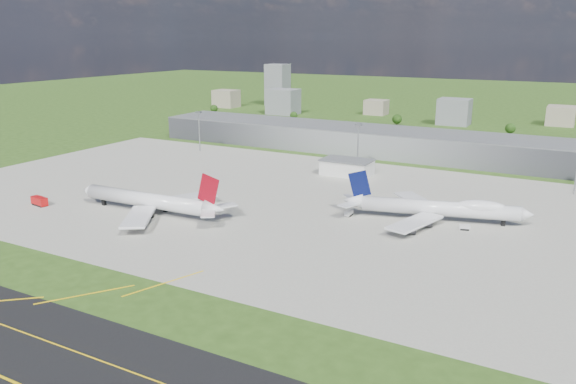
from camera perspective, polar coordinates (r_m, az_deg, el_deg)
The scene contains 22 objects.
ground at distance 354.79m, azimuth 7.62°, elevation 3.61°, with size 1400.00×1400.00×0.00m, color #2D4A17.
apron at distance 253.23m, azimuth 0.75°, elevation -1.08°, with size 360.00×190.00×0.08m, color gray.
terminal at distance 367.17m, azimuth 8.50°, elevation 5.17°, with size 300.00×42.00×15.00m, color gray.
ops_building at distance 304.90m, azimuth 6.01°, elevation 2.47°, with size 26.00×16.00×8.00m, color silver.
mast_west at distance 369.65m, azimuth -9.04°, elevation 6.82°, with size 3.50×2.00×25.90m.
mast_center at distance 315.83m, azimuth 7.13°, elevation 5.43°, with size 3.50×2.00×25.90m.
airliner_red_twin at distance 242.87m, azimuth -13.71°, elevation -0.92°, with size 74.83×58.37×20.55m.
airliner_blue_quad at distance 234.44m, azimuth 15.08°, elevation -1.62°, with size 73.83×56.91×19.53m.
fire_truck at distance 271.56m, azimuth -23.93°, elevation -0.88°, with size 9.23×4.64×3.88m.
tug_yellow at distance 250.79m, azimuth -11.43°, elevation -1.35°, with size 3.82×3.89×1.74m.
van_white_near at distance 235.62m, azimuth 6.20°, elevation -2.14°, with size 2.29×4.90×2.50m.
van_white_far at distance 227.83m, azimuth 17.50°, elevation -3.46°, with size 4.34×2.88×2.12m.
bldg_far_w at distance 605.32m, azimuth -6.30°, elevation 9.41°, with size 24.00×20.00×18.00m, color gray.
bldg_w at distance 546.09m, azimuth -0.50°, elevation 9.17°, with size 28.00×22.00×24.00m, color slate.
bldg_cw at distance 550.28m, azimuth 8.95°, elevation 8.51°, with size 20.00×18.00×14.00m, color gray.
bldg_c at distance 499.47m, azimuth 16.52°, elevation 7.83°, with size 26.00×20.00×22.00m, color slate.
bldg_ce at distance 529.35m, azimuth 25.98°, elevation 6.98°, with size 22.00×24.00×16.00m, color gray.
bldg_tall_w at distance 616.70m, azimuth -1.07°, elevation 10.83°, with size 22.00×20.00×44.00m, color slate.
tree_far_w at distance 553.73m, azimuth -7.53°, elevation 8.42°, with size 7.20×7.20×8.80m.
tree_w at distance 502.24m, azimuth 0.58°, elevation 7.79°, with size 6.75×6.75×8.25m.
tree_c at distance 481.41m, azimuth 11.02°, elevation 7.29°, with size 8.10×8.10×9.90m.
tree_e at distance 457.92m, azimuth 21.65°, elevation 6.03°, with size 7.65×7.65×9.35m.
Camera 1 is at (122.70, -174.94, 72.34)m, focal length 35.00 mm.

